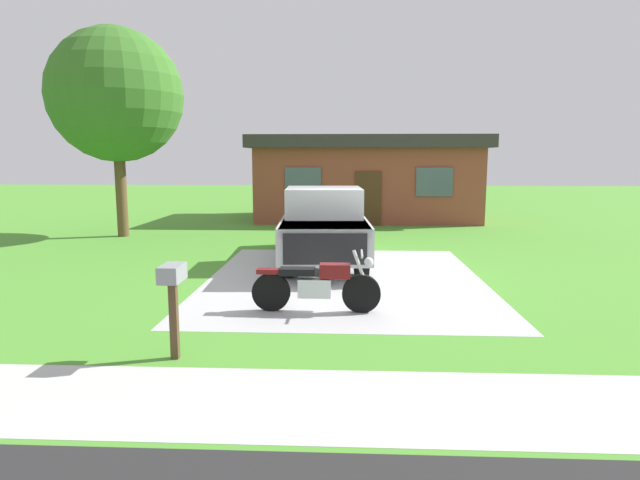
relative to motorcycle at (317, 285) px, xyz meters
The scene contains 8 objects.
ground_plane 2.60m from the motorcycle, 79.41° to the left, with size 80.00×80.00×0.00m, color #4C922F.
driveway_pad 2.60m from the motorcycle, 79.41° to the left, with size 5.93×7.39×0.01m, color #B2B2B2.
sidewalk_strip 3.55m from the motorcycle, 82.34° to the right, with size 36.00×1.80×0.01m, color #BBBBB6.
motorcycle is the anchor object (origin of this frame).
pickup_truck 4.60m from the motorcycle, 90.90° to the left, with size 2.28×5.72×1.90m.
mailbox 2.91m from the motorcycle, 127.64° to the right, with size 0.26×0.48×1.26m.
shade_tree 11.90m from the motorcycle, 128.85° to the left, with size 4.31×4.31×6.78m.
neighbor_house 14.57m from the motorcycle, 84.66° to the left, with size 9.60×5.60×3.50m.
Camera 1 is at (0.01, -11.50, 2.63)m, focal length 30.31 mm.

